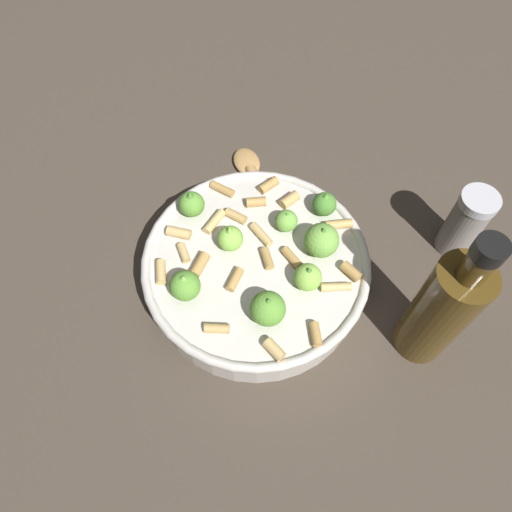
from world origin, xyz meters
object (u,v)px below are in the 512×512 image
pepper_shaker (465,223)px  wooden_spoon (261,194)px  cooking_pan (257,268)px  olive_oil_bottle (442,310)px

pepper_shaker → wooden_spoon: bearing=-51.7°
cooking_pan → wooden_spoon: cooking_pan is taller
wooden_spoon → pepper_shaker: bearing=128.3°
olive_oil_bottle → wooden_spoon: 0.28m
pepper_shaker → wooden_spoon: pepper_shaker is taller
cooking_pan → pepper_shaker: size_ratio=2.63×
cooking_pan → olive_oil_bottle: 0.21m
pepper_shaker → olive_oil_bottle: 0.15m
olive_oil_bottle → wooden_spoon: size_ratio=1.03×
olive_oil_bottle → cooking_pan: bearing=-56.3°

